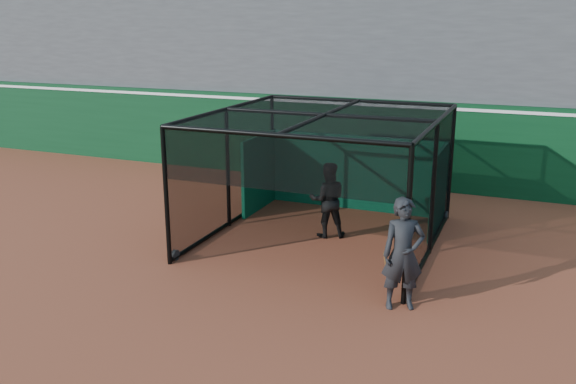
% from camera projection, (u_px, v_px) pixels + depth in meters
% --- Properties ---
extents(ground, '(120.00, 120.00, 0.00)m').
position_uv_depth(ground, '(234.00, 296.00, 10.67)').
color(ground, brown).
rests_on(ground, ground).
extents(outfield_wall, '(50.00, 0.50, 2.50)m').
position_uv_depth(outfield_wall, '(365.00, 140.00, 17.89)').
color(outfield_wall, '#093619').
rests_on(outfield_wall, ground).
extents(grandstand, '(50.00, 7.85, 8.95)m').
position_uv_depth(grandstand, '(399.00, 26.00, 20.39)').
color(grandstand, '#4C4C4F').
rests_on(grandstand, ground).
extents(batting_cage, '(4.76, 5.18, 2.75)m').
position_uv_depth(batting_cage, '(324.00, 178.00, 13.16)').
color(batting_cage, black).
rests_on(batting_cage, ground).
extents(batter, '(1.01, 0.92, 1.69)m').
position_uv_depth(batter, '(328.00, 200.00, 13.44)').
color(batter, black).
rests_on(batter, ground).
extents(on_deck_player, '(0.82, 0.70, 1.91)m').
position_uv_depth(on_deck_player, '(403.00, 254.00, 10.01)').
color(on_deck_player, black).
rests_on(on_deck_player, ground).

